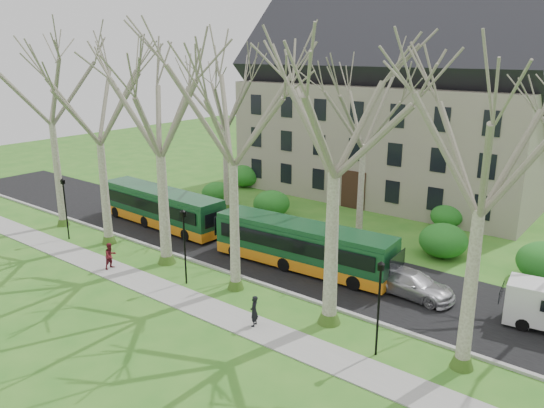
{
  "coord_description": "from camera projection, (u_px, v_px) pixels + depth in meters",
  "views": [
    {
      "loc": [
        15.01,
        -19.9,
        12.86
      ],
      "look_at": [
        -2.91,
        3.0,
        4.37
      ],
      "focal_mm": 35.0,
      "sensor_mm": 36.0,
      "label": 1
    }
  ],
  "objects": [
    {
      "name": "building",
      "position": [
        390.0,
        106.0,
        46.96
      ],
      "size": [
        26.5,
        12.2,
        16.0
      ],
      "color": "gray",
      "rests_on": "ground"
    },
    {
      "name": "ground",
      "position": [
        280.0,
        307.0,
        27.53
      ],
      "size": [
        120.0,
        120.0,
        0.0
      ],
      "primitive_type": "plane",
      "color": "#307120",
      "rests_on": "ground"
    },
    {
      "name": "road",
      "position": [
        336.0,
        273.0,
        31.68
      ],
      "size": [
        80.0,
        8.0,
        0.06
      ],
      "primitive_type": "cube",
      "color": "black",
      "rests_on": "ground"
    },
    {
      "name": "hedges",
      "position": [
        342.0,
        211.0,
        40.59
      ],
      "size": [
        30.6,
        8.6,
        2.0
      ],
      "color": "#1B5B1A",
      "rests_on": "ground"
    },
    {
      "name": "lamp_row",
      "position": [
        268.0,
        267.0,
        26.05
      ],
      "size": [
        36.22,
        0.22,
        4.3
      ],
      "color": "black",
      "rests_on": "ground"
    },
    {
      "name": "pedestrian_b",
      "position": [
        111.0,
        256.0,
        32.03
      ],
      "size": [
        0.64,
        0.81,
        1.62
      ],
      "primitive_type": "imported",
      "rotation": [
        0.0,
        0.0,
        1.61
      ],
      "color": "maroon",
      "rests_on": "sidewalk"
    },
    {
      "name": "tree_row_far",
      "position": [
        365.0,
        158.0,
        34.95
      ],
      "size": [
        33.0,
        7.0,
        12.0
      ],
      "color": "gray",
      "rests_on": "ground"
    },
    {
      "name": "tree_row_verge",
      "position": [
        285.0,
        175.0,
        25.79
      ],
      "size": [
        49.0,
        7.0,
        14.0
      ],
      "color": "gray",
      "rests_on": "ground"
    },
    {
      "name": "pedestrian_a",
      "position": [
        254.0,
        311.0,
        25.34
      ],
      "size": [
        0.54,
        0.66,
        1.55
      ],
      "primitive_type": "imported",
      "rotation": [
        0.0,
        0.0,
        -1.23
      ],
      "color": "black",
      "rests_on": "sidewalk"
    },
    {
      "name": "bus_follow",
      "position": [
        302.0,
        245.0,
        31.99
      ],
      "size": [
        11.61,
        3.08,
        2.87
      ],
      "primitive_type": null,
      "rotation": [
        0.0,
        0.0,
        0.06
      ],
      "color": "#134423",
      "rests_on": "road"
    },
    {
      "name": "curb",
      "position": [
        297.0,
        296.0,
        28.64
      ],
      "size": [
        80.0,
        0.25,
        0.14
      ],
      "primitive_type": "cube",
      "color": "#A5A39E",
      "rests_on": "ground"
    },
    {
      "name": "sedan",
      "position": [
        412.0,
        283.0,
        28.53
      ],
      "size": [
        4.83,
        2.19,
        1.37
      ],
      "primitive_type": "imported",
      "rotation": [
        0.0,
        0.0,
        1.51
      ],
      "color": "silver",
      "rests_on": "road"
    },
    {
      "name": "bus_lead",
      "position": [
        161.0,
        207.0,
        39.77
      ],
      "size": [
        11.55,
        2.84,
        2.87
      ],
      "primitive_type": null,
      "rotation": [
        0.0,
        0.0,
        -0.04
      ],
      "color": "#134423",
      "rests_on": "road"
    },
    {
      "name": "sidewalk",
      "position": [
        249.0,
        325.0,
        25.63
      ],
      "size": [
        70.0,
        2.0,
        0.06
      ],
      "primitive_type": "cube",
      "color": "gray",
      "rests_on": "ground"
    }
  ]
}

